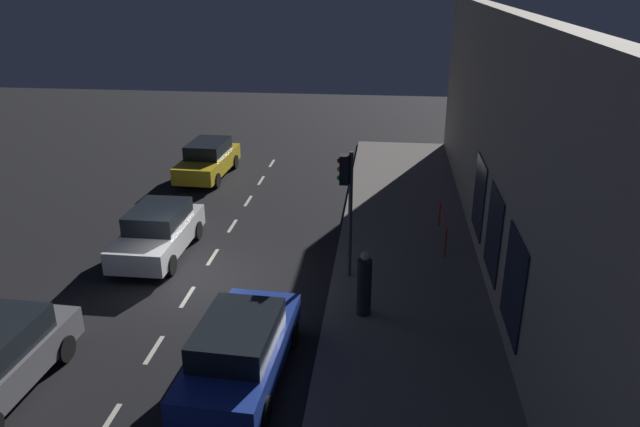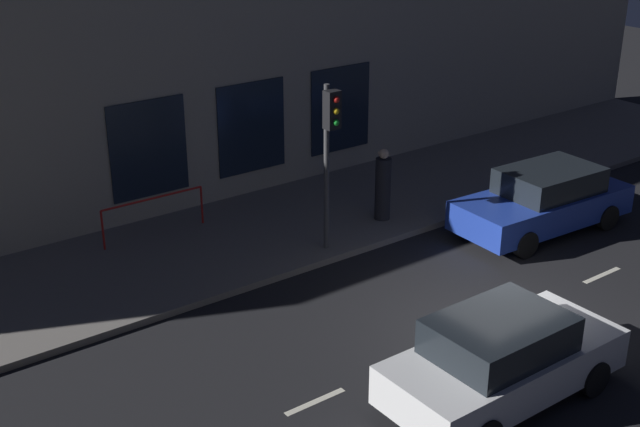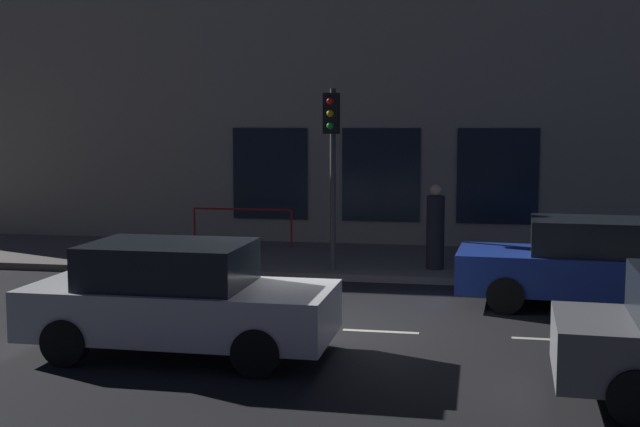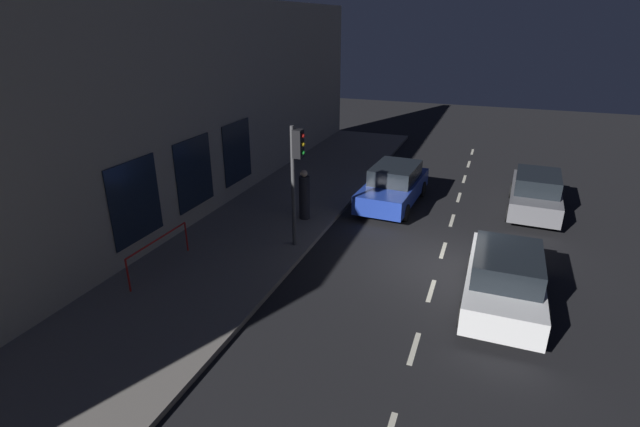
{
  "view_description": "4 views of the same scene",
  "coord_description": "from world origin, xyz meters",
  "px_view_note": "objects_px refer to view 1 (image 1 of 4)",
  "views": [
    {
      "loc": [
        5.42,
        -15.48,
        8.58
      ],
      "look_at": [
        3.41,
        2.52,
        1.31
      ],
      "focal_mm": 33.76,
      "sensor_mm": 36.0,
      "label": 1
    },
    {
      "loc": [
        -9.51,
        11.2,
        8.39
      ],
      "look_at": [
        3.36,
        1.59,
        1.64
      ],
      "focal_mm": 47.39,
      "sensor_mm": 36.0,
      "label": 2
    },
    {
      "loc": [
        -12.53,
        -2.44,
        3.21
      ],
      "look_at": [
        2.57,
        0.46,
        1.56
      ],
      "focal_mm": 46.08,
      "sensor_mm": 36.0,
      "label": 3
    },
    {
      "loc": [
        -1.06,
        13.01,
        6.82
      ],
      "look_at": [
        3.33,
        1.35,
        1.7
      ],
      "focal_mm": 26.46,
      "sensor_mm": 36.0,
      "label": 4
    }
  ],
  "objects_px": {
    "parked_car_0": "(158,232)",
    "parked_car_2": "(208,159)",
    "traffic_light": "(346,189)",
    "parked_car_3": "(241,349)",
    "pedestrian_0": "(364,286)"
  },
  "relations": [
    {
      "from": "parked_car_3",
      "to": "pedestrian_0",
      "type": "distance_m",
      "value": 3.9
    },
    {
      "from": "traffic_light",
      "to": "parked_car_3",
      "type": "xyz_separation_m",
      "value": [
        -1.97,
        -5.01,
        -2.09
      ]
    },
    {
      "from": "traffic_light",
      "to": "parked_car_0",
      "type": "bearing_deg",
      "value": 169.8
    },
    {
      "from": "parked_car_0",
      "to": "pedestrian_0",
      "type": "distance_m",
      "value": 7.54
    },
    {
      "from": "parked_car_3",
      "to": "pedestrian_0",
      "type": "bearing_deg",
      "value": 50.65
    },
    {
      "from": "parked_car_3",
      "to": "pedestrian_0",
      "type": "xyz_separation_m",
      "value": [
        2.62,
        2.88,
        0.2
      ]
    },
    {
      "from": "traffic_light",
      "to": "parked_car_3",
      "type": "bearing_deg",
      "value": -111.5
    },
    {
      "from": "parked_car_3",
      "to": "pedestrian_0",
      "type": "relative_size",
      "value": 2.56
    },
    {
      "from": "parked_car_2",
      "to": "parked_car_3",
      "type": "relative_size",
      "value": 0.98
    },
    {
      "from": "traffic_light",
      "to": "parked_car_0",
      "type": "height_order",
      "value": "traffic_light"
    },
    {
      "from": "parked_car_2",
      "to": "pedestrian_0",
      "type": "height_order",
      "value": "pedestrian_0"
    },
    {
      "from": "parked_car_2",
      "to": "pedestrian_0",
      "type": "distance_m",
      "value": 13.59
    },
    {
      "from": "parked_car_0",
      "to": "parked_car_3",
      "type": "distance_m",
      "value": 7.41
    },
    {
      "from": "traffic_light",
      "to": "parked_car_2",
      "type": "xyz_separation_m",
      "value": [
        -6.85,
        9.19,
        -2.09
      ]
    },
    {
      "from": "parked_car_0",
      "to": "parked_car_2",
      "type": "bearing_deg",
      "value": -84.85
    }
  ]
}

